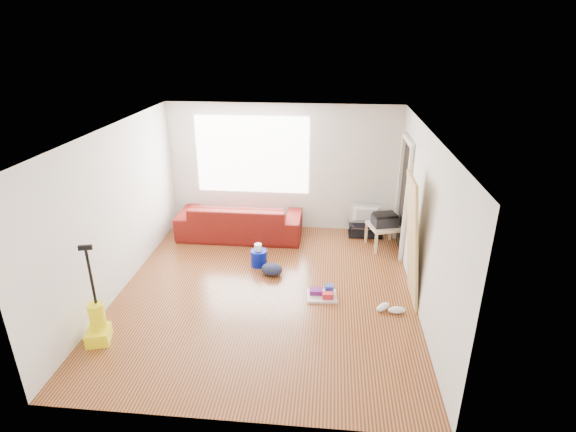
# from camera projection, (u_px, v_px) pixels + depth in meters

# --- Properties ---
(room) EXTENTS (4.51, 5.01, 2.51)m
(room) POSITION_uv_depth(u_px,v_px,m) (271.00, 214.00, 6.61)
(room) COLOR #45240E
(room) RESTS_ON ground
(sofa) EXTENTS (2.37, 0.93, 0.69)m
(sofa) POSITION_uv_depth(u_px,v_px,m) (241.00, 236.00, 8.83)
(sofa) COLOR #5D0A08
(sofa) RESTS_ON ground
(tv_stand) EXTENTS (0.66, 0.38, 0.25)m
(tv_stand) POSITION_uv_depth(u_px,v_px,m) (365.00, 229.00, 8.81)
(tv_stand) COLOR black
(tv_stand) RESTS_ON ground
(tv) EXTENTS (0.65, 0.08, 0.37)m
(tv) POSITION_uv_depth(u_px,v_px,m) (366.00, 215.00, 8.69)
(tv) COLOR black
(tv) RESTS_ON tv_stand
(side_table) EXTENTS (0.67, 0.67, 0.44)m
(side_table) POSITION_uv_depth(u_px,v_px,m) (384.00, 229.00, 8.26)
(side_table) COLOR #D4AF86
(side_table) RESTS_ON ground
(printer) EXTENTS (0.50, 0.43, 0.23)m
(printer) POSITION_uv_depth(u_px,v_px,m) (385.00, 220.00, 8.19)
(printer) COLOR black
(printer) RESTS_ON side_table
(bucket) EXTENTS (0.32, 0.32, 0.28)m
(bucket) POSITION_uv_depth(u_px,v_px,m) (259.00, 265.00, 7.75)
(bucket) COLOR #04128C
(bucket) RESTS_ON ground
(toilet_paper) EXTENTS (0.13, 0.13, 0.12)m
(toilet_paper) POSITION_uv_depth(u_px,v_px,m) (258.00, 254.00, 7.69)
(toilet_paper) COLOR white
(toilet_paper) RESTS_ON bucket
(cleaning_tray) EXTENTS (0.47, 0.39, 0.16)m
(cleaning_tray) POSITION_uv_depth(u_px,v_px,m) (323.00, 294.00, 6.81)
(cleaning_tray) COLOR silver
(cleaning_tray) RESTS_ON ground
(backpack) EXTENTS (0.40, 0.34, 0.20)m
(backpack) POSITION_uv_depth(u_px,v_px,m) (272.00, 274.00, 7.45)
(backpack) COLOR black
(backpack) RESTS_ON ground
(sneakers) EXTENTS (0.45, 0.26, 0.10)m
(sneakers) POSITION_uv_depth(u_px,v_px,m) (390.00, 309.00, 6.46)
(sneakers) COLOR white
(sneakers) RESTS_ON ground
(vacuum) EXTENTS (0.36, 0.39, 1.36)m
(vacuum) POSITION_uv_depth(u_px,v_px,m) (98.00, 324.00, 5.79)
(vacuum) COLOR yellow
(vacuum) RESTS_ON ground
(door_panel) EXTENTS (0.24, 0.77, 1.92)m
(door_panel) POSITION_uv_depth(u_px,v_px,m) (406.00, 298.00, 6.79)
(door_panel) COLOR #A78C4C
(door_panel) RESTS_ON ground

